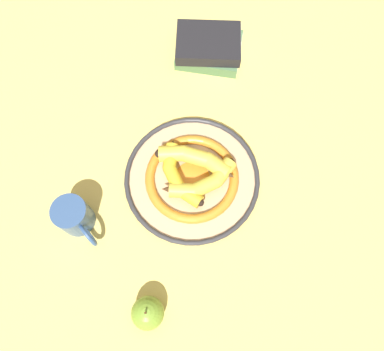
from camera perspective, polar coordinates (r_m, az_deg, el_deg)
name	(u,v)px	position (r m, az deg, el deg)	size (l,w,h in m)	color
ground_plane	(184,180)	(0.95, -1.28, -0.65)	(2.80, 2.80, 0.00)	#E5CC6B
decorative_bowl	(192,179)	(0.93, 0.00, -0.48)	(0.34, 0.34, 0.04)	tan
banana_a	(177,176)	(0.90, -2.27, 0.00)	(0.11, 0.17, 0.03)	gold
banana_b	(202,183)	(0.89, 1.60, -1.20)	(0.18, 0.11, 0.04)	gold
banana_c	(196,159)	(0.91, 0.68, 2.51)	(0.10, 0.19, 0.04)	yellow
book_stack	(209,47)	(1.11, 2.65, 19.00)	(0.22, 0.22, 0.07)	#4C754C
coffee_mug	(74,217)	(0.91, -17.49, -6.01)	(0.08, 0.13, 0.09)	#335184
apple	(148,313)	(0.86, -6.78, -20.09)	(0.07, 0.07, 0.08)	olive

